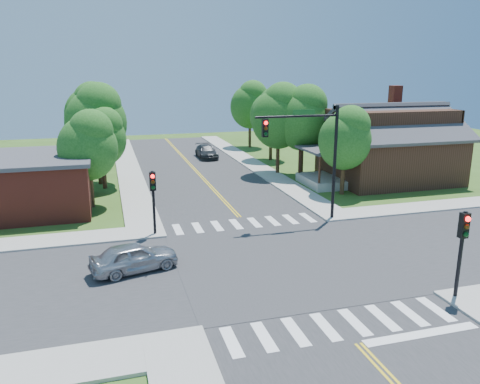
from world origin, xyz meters
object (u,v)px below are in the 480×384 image
object	(u,v)px
signal_mast_ne	(310,145)
car_silver	(134,258)
signal_pole_se	(463,239)
house_ne	(389,142)
signal_pole_nw	(153,191)
car_dgrey	(206,152)

from	to	relation	value
signal_mast_ne	car_silver	distance (m)	12.64
signal_pole_se	car_silver	distance (m)	14.35
house_ne	car_silver	world-z (taller)	house_ne
car_silver	house_ne	bearing A→B (deg)	-73.34
signal_mast_ne	house_ne	distance (m)	14.23
signal_pole_nw	signal_pole_se	bearing A→B (deg)	-45.00
house_ne	signal_pole_se	bearing A→B (deg)	-115.58
signal_pole_nw	car_dgrey	bearing A→B (deg)	71.11
signal_mast_ne	signal_pole_nw	size ratio (longest dim) A/B	1.89
signal_pole_nw	house_ne	bearing A→B (deg)	22.69
signal_pole_nw	car_dgrey	xyz separation A→B (m)	(7.98, 23.30, -1.98)
signal_pole_se	car_silver	size ratio (longest dim) A/B	0.87
signal_mast_ne	house_ne	xyz separation A→B (m)	(11.19, 8.65, -1.52)
signal_mast_ne	house_ne	world-z (taller)	signal_mast_ne
signal_pole_se	signal_mast_ne	bearing A→B (deg)	98.56
car_silver	car_dgrey	xyz separation A→B (m)	(9.42, 28.02, -0.02)
signal_pole_nw	house_ne	world-z (taller)	house_ne
signal_pole_nw	house_ne	size ratio (longest dim) A/B	0.29
signal_mast_ne	signal_pole_nw	xyz separation A→B (m)	(-9.51, -0.01, -2.19)
signal_pole_nw	car_silver	distance (m)	5.31
signal_mast_ne	car_dgrey	world-z (taller)	signal_mast_ne
signal_mast_ne	car_silver	world-z (taller)	signal_mast_ne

